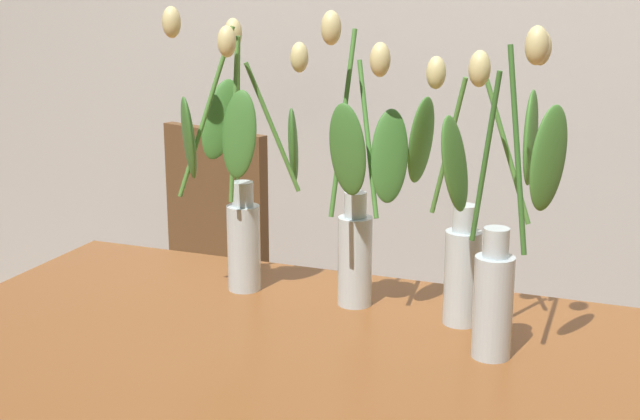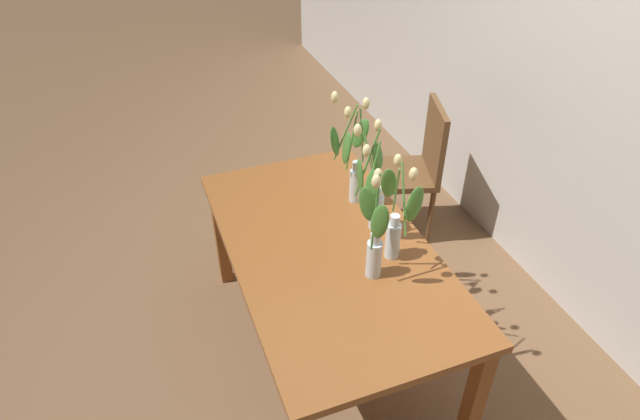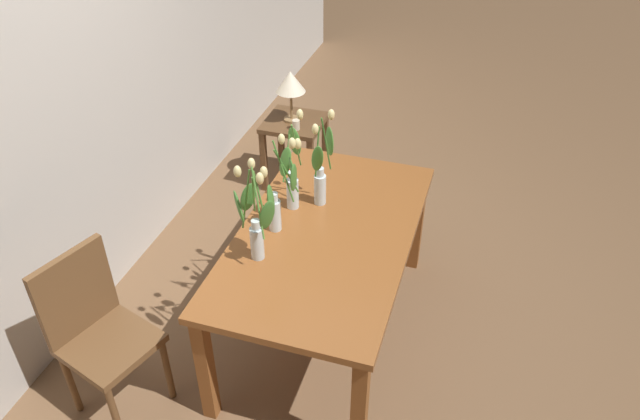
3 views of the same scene
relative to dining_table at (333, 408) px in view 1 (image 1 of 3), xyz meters
The scene contains 6 objects.
dining_table is the anchor object (origin of this frame).
tulip_vase_0 0.51m from the dining_table, 139.04° to the left, with size 0.24×0.27×0.58m.
tulip_vase_1 0.41m from the dining_table, 55.58° to the left, with size 0.26×0.12×0.55m.
tulip_vase_2 0.37m from the dining_table, 99.16° to the left, with size 0.16×0.17×0.58m.
tulip_vase_3 0.39m from the dining_table, 23.08° to the left, with size 0.22×0.11×0.57m.
dining_chair 1.23m from the dining_table, 130.62° to the left, with size 0.50×0.50×0.93m.
Camera 1 is at (0.50, -1.35, 1.38)m, focal length 50.92 mm.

